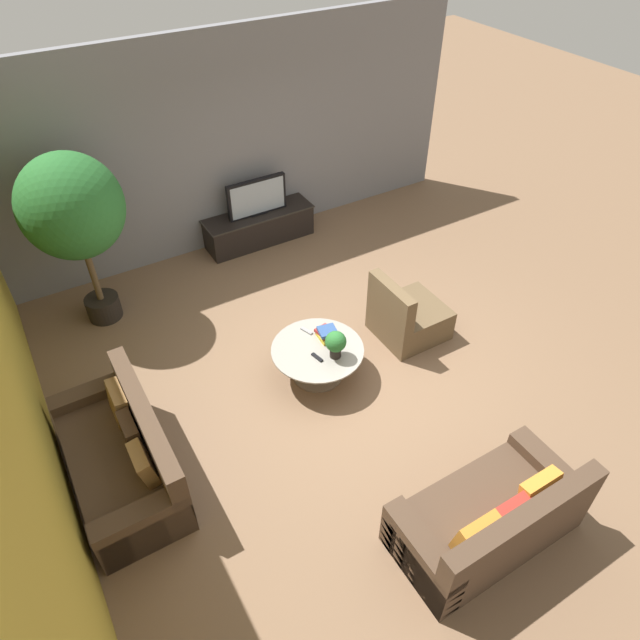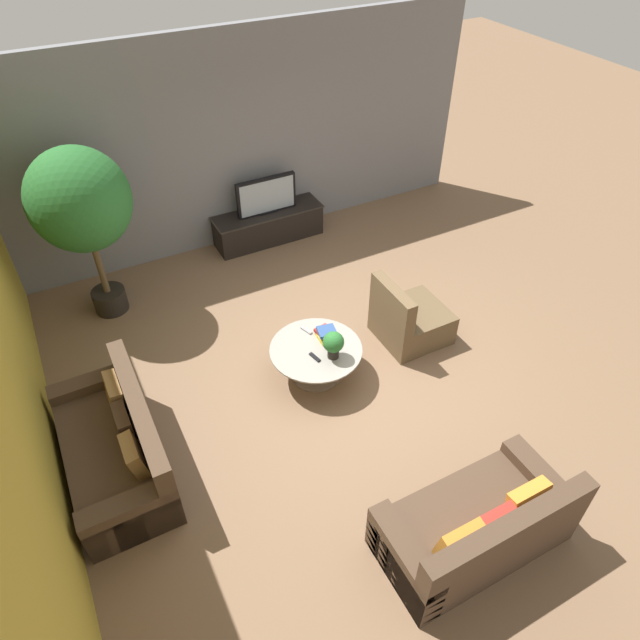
# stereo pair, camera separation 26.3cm
# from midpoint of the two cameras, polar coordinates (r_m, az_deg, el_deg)

# --- Properties ---
(ground_plane) EXTENTS (24.00, 24.00, 0.00)m
(ground_plane) POSITION_cam_midpoint_polar(r_m,az_deg,el_deg) (6.77, 1.73, -4.53)
(ground_plane) COLOR brown
(back_wall_stone) EXTENTS (7.40, 0.12, 3.00)m
(back_wall_stone) POSITION_cam_midpoint_polar(r_m,az_deg,el_deg) (8.37, -10.53, 16.92)
(back_wall_stone) COLOR slate
(back_wall_stone) RESTS_ON ground
(side_wall_left) EXTENTS (0.12, 7.40, 3.00)m
(side_wall_left) POSITION_cam_midpoint_polar(r_m,az_deg,el_deg) (5.38, -30.22, -4.12)
(side_wall_left) COLOR gold
(side_wall_left) RESTS_ON ground
(media_console) EXTENTS (1.66, 0.50, 0.48)m
(media_console) POSITION_cam_midpoint_polar(r_m,az_deg,el_deg) (8.78, -6.97, 9.24)
(media_console) COLOR black
(media_console) RESTS_ON ground
(television) EXTENTS (0.91, 0.13, 0.54)m
(television) POSITION_cam_midpoint_polar(r_m,az_deg,el_deg) (8.53, -7.24, 12.07)
(television) COLOR black
(television) RESTS_ON media_console
(coffee_table) EXTENTS (1.04, 1.04, 0.42)m
(coffee_table) POSITION_cam_midpoint_polar(r_m,az_deg,el_deg) (6.45, -1.42, -3.70)
(coffee_table) COLOR #756656
(coffee_table) RESTS_ON ground
(couch_by_wall) EXTENTS (0.84, 1.79, 0.84)m
(couch_by_wall) POSITION_cam_midpoint_polar(r_m,az_deg,el_deg) (5.92, -20.28, -12.77)
(couch_by_wall) COLOR #4C3828
(couch_by_wall) RESTS_ON ground
(couch_near_entry) EXTENTS (1.65, 0.84, 0.84)m
(couch_near_entry) POSITION_cam_midpoint_polar(r_m,az_deg,el_deg) (5.40, 15.24, -18.69)
(couch_near_entry) COLOR #4C3828
(couch_near_entry) RESTS_ON ground
(armchair_wicker) EXTENTS (0.80, 0.76, 0.86)m
(armchair_wicker) POSITION_cam_midpoint_polar(r_m,az_deg,el_deg) (7.05, 7.62, 0.26)
(armchair_wicker) COLOR brown
(armchair_wicker) RESTS_ON ground
(potted_palm_tall) EXTENTS (1.17, 1.17, 2.22)m
(potted_palm_tall) POSITION_cam_midpoint_polar(r_m,az_deg,el_deg) (7.14, -24.52, 9.94)
(potted_palm_tall) COLOR black
(potted_palm_tall) RESTS_ON ground
(potted_plant_tabletop) EXTENTS (0.23, 0.23, 0.33)m
(potted_plant_tabletop) POSITION_cam_midpoint_polar(r_m,az_deg,el_deg) (6.14, 0.35, -2.33)
(potted_plant_tabletop) COLOR black
(potted_plant_tabletop) RESTS_ON coffee_table
(book_stack) EXTENTS (0.23, 0.30, 0.12)m
(book_stack) POSITION_cam_midpoint_polar(r_m,az_deg,el_deg) (6.46, -0.40, -1.39)
(book_stack) COLOR gold
(book_stack) RESTS_ON coffee_table
(remote_black) EXTENTS (0.07, 0.16, 0.02)m
(remote_black) POSITION_cam_midpoint_polar(r_m,az_deg,el_deg) (6.25, -1.50, -3.78)
(remote_black) COLOR black
(remote_black) RESTS_ON coffee_table
(remote_silver) EXTENTS (0.09, 0.16, 0.02)m
(remote_silver) POSITION_cam_midpoint_polar(r_m,az_deg,el_deg) (6.57, -2.50, -1.10)
(remote_silver) COLOR gray
(remote_silver) RESTS_ON coffee_table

